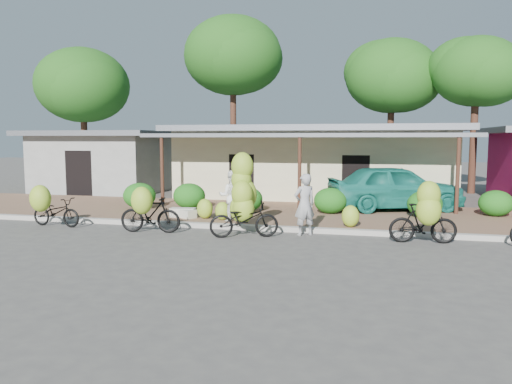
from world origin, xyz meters
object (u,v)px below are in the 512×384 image
bike_far_left (53,209)px  bike_right (425,217)px  bike_center (243,204)px  tree_near_right (472,70)px  tree_back_left (81,84)px  vendor (305,205)px  bike_left (149,212)px  sack_far (186,213)px  tree_center_right (388,75)px  sack_near (183,212)px  tree_far_center (230,54)px  bystander (231,196)px  teal_van (395,187)px

bike_far_left → bike_right: size_ratio=1.00×
bike_center → tree_near_right: bearing=-50.9°
tree_back_left → vendor: tree_back_left is taller
tree_back_left → bike_center: 18.29m
bike_left → bike_center: (2.78, 0.34, 0.27)m
tree_near_right → vendor: tree_near_right is taller
bike_far_left → bike_center: (6.16, 0.11, 0.34)m
sack_far → bike_far_left: bearing=-149.9°
tree_center_right → bike_left: bearing=-113.6°
tree_near_right → bike_right: bearing=-103.3°
sack_near → vendor: (4.40, -1.65, 0.62)m
tree_far_center → bystander: size_ratio=5.99×
bike_right → vendor: (-3.24, 0.52, 0.16)m
tree_near_right → bike_far_left: (-14.32, -13.64, -5.58)m
sack_near → tree_far_center: bearing=99.4°
tree_back_left → tree_far_center: tree_far_center is taller
bike_right → sack_far: bearing=68.6°
bike_center → sack_far: bike_center is taller
bike_far_left → sack_far: 4.19m
tree_far_center → vendor: bearing=-65.8°
bystander → vendor: bearing=142.7°
tree_near_right → sack_far: size_ratio=10.45×
bike_center → tree_back_left: bearing=27.1°
tree_near_right → vendor: bearing=-116.3°
vendor → tree_back_left: bearing=-73.5°
bike_far_left → bike_left: bike_left is taller
bike_right → vendor: bearing=74.8°
bike_far_left → bike_center: bike_center is taller
bike_center → sack_far: 3.30m
tree_far_center → bike_center: tree_far_center is taller
tree_near_right → bike_far_left: size_ratio=4.35×
bike_center → sack_far: (-2.55, 1.98, -0.66)m
tree_near_right → bike_center: size_ratio=3.28×
tree_near_right → bike_far_left: tree_near_right is taller
tree_far_center → bystander: (4.03, -13.44, -6.73)m
bike_right → sack_far: 7.77m
sack_near → bike_left: bearing=-91.7°
sack_near → vendor: vendor is taller
bike_far_left → bike_left: size_ratio=0.97×
bike_center → sack_near: (-2.70, 2.11, -0.65)m
sack_near → vendor: size_ratio=0.48×
bike_right → tree_far_center: bearing=26.9°
tree_near_right → bystander: tree_near_right is taller
bike_center → sack_near: bearing=32.2°
bike_right → sack_far: bike_right is taller
tree_back_left → sack_far: size_ratio=10.49×
sack_far → teal_van: 7.80m
sack_near → teal_van: (7.05, 3.45, 0.70)m
tree_far_center → bike_left: tree_far_center is taller
tree_center_right → bike_center: bearing=-105.0°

